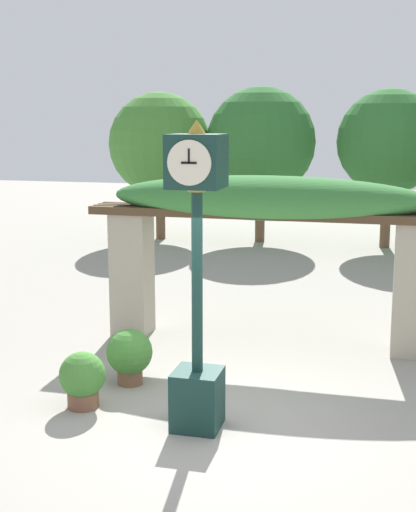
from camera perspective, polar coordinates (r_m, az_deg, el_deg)
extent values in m
plane|color=gray|center=(8.73, 0.89, -13.22)|extent=(60.00, 60.00, 0.00)
cube|color=#14332D|center=(8.50, -0.85, -11.37)|extent=(0.55, 0.55, 0.69)
cylinder|color=#14332D|center=(8.07, -0.88, -2.21)|extent=(0.13, 0.13, 2.09)
cylinder|color=gold|center=(7.90, -0.90, 5.32)|extent=(0.20, 0.20, 0.04)
cube|color=#14332D|center=(7.88, -0.91, 7.60)|extent=(0.59, 0.59, 0.59)
cylinder|color=beige|center=(7.58, -1.52, 7.46)|extent=(0.48, 0.02, 0.48)
cylinder|color=beige|center=(8.17, -0.34, 7.72)|extent=(0.48, 0.02, 0.48)
cube|color=black|center=(7.57, -1.55, 7.46)|extent=(0.17, 0.01, 0.02)
cube|color=black|center=(7.57, -1.55, 8.01)|extent=(0.02, 0.01, 0.15)
cone|color=gold|center=(7.86, -0.92, 10.30)|extent=(0.21, 0.21, 0.16)
cube|color=#A89E89|center=(11.98, -6.09, -1.41)|extent=(0.60, 0.60, 2.05)
cube|color=#A89E89|center=(11.26, 16.10, -2.58)|extent=(0.60, 0.60, 2.05)
cube|color=#4C3823|center=(10.91, 4.48, 3.23)|extent=(5.73, 0.11, 0.13)
cube|color=#4C3823|center=(11.11, 4.65, 3.37)|extent=(5.73, 0.11, 0.13)
cube|color=#4C3823|center=(11.30, 4.83, 3.49)|extent=(5.73, 0.11, 0.13)
cube|color=#4C3823|center=(11.50, 4.99, 3.62)|extent=(5.73, 0.11, 0.13)
ellipsoid|color=#387A38|center=(11.18, 4.76, 4.65)|extent=(5.03, 1.20, 0.70)
cylinder|color=brown|center=(9.27, -9.96, -11.21)|extent=(0.39, 0.39, 0.21)
sphere|color=#427F33|center=(9.16, -10.03, -9.34)|extent=(0.58, 0.58, 0.58)
cylinder|color=brown|center=(9.94, -6.26, -9.52)|extent=(0.35, 0.35, 0.22)
sphere|color=#427F33|center=(9.83, -6.30, -7.63)|extent=(0.63, 0.63, 0.63)
cylinder|color=brown|center=(21.48, -3.82, 3.74)|extent=(0.28, 0.28, 1.79)
sphere|color=#427F33|center=(21.32, -3.89, 8.94)|extent=(3.01, 3.01, 3.01)
cylinder|color=brown|center=(20.99, 4.19, 3.61)|extent=(0.28, 0.28, 1.81)
sphere|color=#2D6B2D|center=(20.83, 4.26, 9.10)|extent=(3.15, 3.15, 3.15)
cylinder|color=brown|center=(20.58, 14.04, 3.35)|extent=(0.28, 0.28, 1.95)
sphere|color=#2D6B2D|center=(20.42, 14.30, 8.86)|extent=(2.87, 2.87, 2.87)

